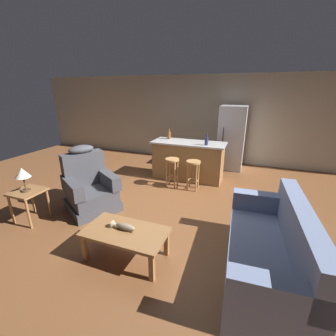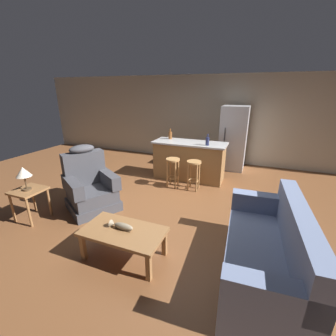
# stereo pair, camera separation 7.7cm
# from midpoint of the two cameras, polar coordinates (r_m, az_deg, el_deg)

# --- Properties ---
(ground_plane) EXTENTS (12.00, 12.00, 0.00)m
(ground_plane) POSITION_cam_midpoint_polar(r_m,az_deg,el_deg) (4.69, 0.82, -8.29)
(ground_plane) COLOR brown
(back_wall) EXTENTS (12.00, 0.05, 2.60)m
(back_wall) POSITION_cam_midpoint_polar(r_m,az_deg,el_deg) (7.21, 10.08, 12.11)
(back_wall) COLOR #A89E89
(back_wall) RESTS_ON ground_plane
(coffee_table) EXTENTS (1.10, 0.60, 0.42)m
(coffee_table) POSITION_cam_midpoint_polar(r_m,az_deg,el_deg) (3.15, -10.56, -16.12)
(coffee_table) COLOR olive
(coffee_table) RESTS_ON ground_plane
(fish_figurine) EXTENTS (0.34, 0.10, 0.10)m
(fish_figurine) POSITION_cam_midpoint_polar(r_m,az_deg,el_deg) (3.13, -11.06, -14.26)
(fish_figurine) COLOR #4C3823
(fish_figurine) RESTS_ON coffee_table
(couch) EXTENTS (0.95, 1.95, 0.94)m
(couch) POSITION_cam_midpoint_polar(r_m,az_deg,el_deg) (3.11, 24.79, -18.85)
(couch) COLOR #707FA3
(couch) RESTS_ON ground_plane
(recliner_near_lamp) EXTENTS (1.15, 1.15, 1.20)m
(recliner_near_lamp) POSITION_cam_midpoint_polar(r_m,az_deg,el_deg) (4.52, -18.74, -4.56)
(recliner_near_lamp) COLOR #3D3D42
(recliner_near_lamp) RESTS_ON ground_plane
(end_table) EXTENTS (0.48, 0.48, 0.56)m
(end_table) POSITION_cam_midpoint_polar(r_m,az_deg,el_deg) (4.54, -31.39, -5.84)
(end_table) COLOR olive
(end_table) RESTS_ON ground_plane
(table_lamp) EXTENTS (0.24, 0.24, 0.41)m
(table_lamp) POSITION_cam_midpoint_polar(r_m,az_deg,el_deg) (4.39, -32.42, -1.08)
(table_lamp) COLOR #4C3823
(table_lamp) RESTS_ON end_table
(kitchen_island) EXTENTS (1.80, 0.70, 0.95)m
(kitchen_island) POSITION_cam_midpoint_polar(r_m,az_deg,el_deg) (5.69, 5.76, 1.92)
(kitchen_island) COLOR olive
(kitchen_island) RESTS_ON ground_plane
(bar_stool_left) EXTENTS (0.32, 0.32, 0.68)m
(bar_stool_left) POSITION_cam_midpoint_polar(r_m,az_deg,el_deg) (5.18, 1.65, 0.18)
(bar_stool_left) COLOR #A87A47
(bar_stool_left) RESTS_ON ground_plane
(bar_stool_right) EXTENTS (0.32, 0.32, 0.68)m
(bar_stool_right) POSITION_cam_midpoint_polar(r_m,az_deg,el_deg) (5.04, 7.00, -0.52)
(bar_stool_right) COLOR #A87A47
(bar_stool_right) RESTS_ON ground_plane
(refrigerator) EXTENTS (0.70, 0.69, 1.76)m
(refrigerator) POSITION_cam_midpoint_polar(r_m,az_deg,el_deg) (6.58, 16.55, 7.22)
(refrigerator) COLOR #B7B7BC
(refrigerator) RESTS_ON ground_plane
(bottle_tall_green) EXTENTS (0.08, 0.08, 0.26)m
(bottle_tall_green) POSITION_cam_midpoint_polar(r_m,az_deg,el_deg) (5.28, 10.40, 6.74)
(bottle_tall_green) COLOR #23284C
(bottle_tall_green) RESTS_ON kitchen_island
(bottle_short_amber) EXTENTS (0.09, 0.09, 0.27)m
(bottle_short_amber) POSITION_cam_midpoint_polar(r_m,az_deg,el_deg) (5.89, 0.95, 8.37)
(bottle_short_amber) COLOR brown
(bottle_short_amber) RESTS_ON kitchen_island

